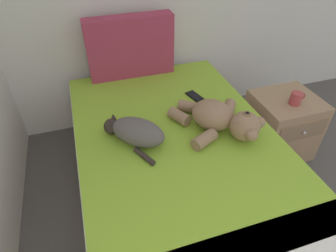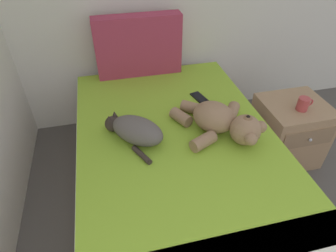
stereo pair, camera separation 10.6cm
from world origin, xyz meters
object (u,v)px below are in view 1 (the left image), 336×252
Objects in this scene: cat at (135,132)px; cell_phone at (195,96)px; mug at (296,98)px; bed at (178,169)px; patterned_cushion at (131,47)px; nightstand at (281,126)px; teddy_bear at (221,119)px.

cell_phone is (0.52, 0.35, -0.07)m from cat.
mug is at bearing -21.62° from cell_phone.
bed is 16.33× the size of mug.
nightstand is at bearing -33.27° from patterned_cushion.
cell_phone is 0.77m from nightstand.
mug reaches higher than cell_phone.
cat is (-0.25, 0.06, 0.35)m from bed.
teddy_bear reaches higher than nightstand.
mug is (0.95, 0.14, 0.29)m from bed.
teddy_bear reaches higher than mug.
patterned_cushion is 1.32× the size of nightstand.
cell_phone is 0.74m from mug.
teddy_bear is at bearing -88.76° from cell_phone.
patterned_cushion is at bearing 112.75° from teddy_bear.
cell_phone is (0.27, 0.41, 0.28)m from bed.
teddy_bear is at bearing -67.25° from patterned_cushion.
bed is at bearing -168.11° from nightstand.
mug is at bearing -93.44° from nightstand.
mug reaches higher than nightstand.
cat is 3.46× the size of mug.
patterned_cushion is at bearing 127.05° from cell_phone.
patterned_cushion is 1.64× the size of cat.
cell_phone is (-0.01, 0.41, -0.08)m from teddy_bear.
teddy_bear is at bearing -163.76° from nightstand.
cat is 2.57× the size of cell_phone.
cell_phone is at bearing -52.95° from patterned_cushion.
teddy_bear reaches higher than cat.
patterned_cushion is at bearing 144.31° from mug.
mug is at bearing 3.61° from cat.
nightstand is 4.28× the size of mug.
cat is 0.73× the size of teddy_bear.
nightstand is at bearing 11.89° from bed.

